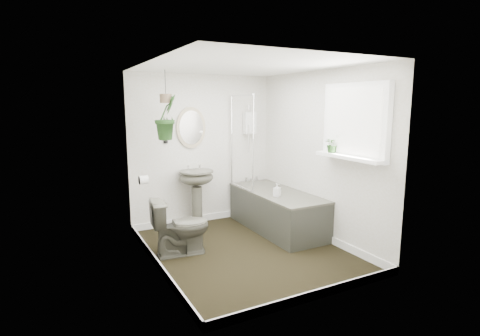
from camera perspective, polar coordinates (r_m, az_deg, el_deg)
name	(u,v)px	position (r m, az deg, el deg)	size (l,w,h in m)	color
floor	(245,251)	(4.92, 0.83, -12.52)	(2.30, 2.80, 0.02)	black
ceiling	(246,65)	(4.58, 0.90, 15.45)	(2.30, 2.80, 0.02)	white
wall_back	(203,150)	(5.88, -5.71, 2.81)	(2.30, 0.02, 2.30)	silver
wall_front	(320,183)	(3.46, 12.09, -2.25)	(2.30, 0.02, 2.30)	silver
wall_left	(152,169)	(4.19, -13.23, -0.21)	(0.02, 2.80, 2.30)	silver
wall_right	(320,156)	(5.26, 12.06, 1.82)	(0.02, 2.80, 2.30)	silver
skirting	(245,247)	(4.90, 0.83, -11.87)	(2.30, 2.80, 0.10)	white
bathtub	(277,211)	(5.62, 5.62, -6.48)	(0.72, 1.72, 0.58)	#4A4A3E
bath_screen	(242,142)	(5.68, 0.27, 3.93)	(0.04, 0.72, 1.40)	silver
shower_box	(250,123)	(6.12, 1.48, 6.89)	(0.20, 0.10, 0.35)	white
oval_mirror	(191,128)	(5.74, -7.44, 6.12)	(0.46, 0.03, 0.62)	tan
wall_sconce	(166,135)	(5.61, -11.23, 4.91)	(0.04, 0.04, 0.22)	black
toilet_roll_holder	(144,180)	(4.92, -14.49, -1.77)	(0.11, 0.11, 0.11)	white
window_recess	(355,121)	(4.65, 17.14, 6.79)	(0.08, 1.00, 0.90)	white
window_sill	(349,157)	(4.64, 16.26, 1.61)	(0.18, 1.00, 0.04)	white
window_blinds	(352,122)	(4.62, 16.74, 6.79)	(0.01, 0.86, 0.76)	white
toilet	(181,226)	(4.75, -9.03, -8.77)	(0.40, 0.70, 0.72)	#4A4A3E
pedestal_sink	(197,198)	(5.74, -6.60, -4.63)	(0.51, 0.44, 0.87)	#4A4A3E
sill_plant	(332,144)	(4.84, 13.85, 3.60)	(0.20, 0.17, 0.22)	black
hanging_plant	(166,117)	(5.17, -11.15, 7.63)	(0.34, 0.27, 0.61)	black
soap_bottle	(277,190)	(5.25, 5.65, -3.35)	(0.08, 0.08, 0.18)	black
hanging_pot	(166,98)	(5.17, -11.24, 10.35)	(0.16, 0.16, 0.12)	brown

